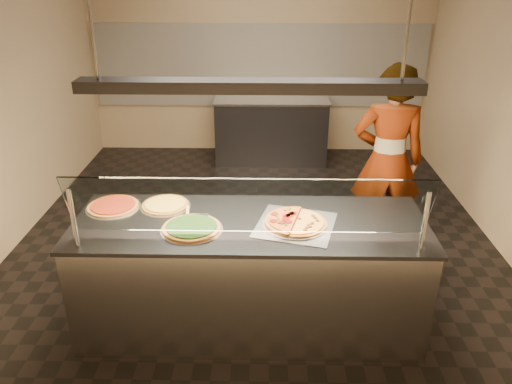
{
  "coord_description": "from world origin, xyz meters",
  "views": [
    {
      "loc": [
        0.1,
        -4.47,
        2.7
      ],
      "look_at": [
        0.03,
        -0.84,
        1.02
      ],
      "focal_mm": 35.0,
      "sensor_mm": 36.0,
      "label": 1
    }
  ],
  "objects_px": {
    "pizza_spinach": "(192,228)",
    "prep_table": "(271,129)",
    "half_pizza_sausage": "(311,222)",
    "pizza_spatula": "(192,213)",
    "pizza_cheese": "(165,205)",
    "heat_lamp_housing": "(249,86)",
    "half_pizza_pepperoni": "(280,221)",
    "pizza_tomato": "(113,206)",
    "worker": "(387,161)",
    "perforated_tray": "(295,224)",
    "sneeze_guard": "(248,207)",
    "serving_counter": "(250,274)"
  },
  "relations": [
    {
      "from": "pizza_spinach",
      "to": "prep_table",
      "type": "distance_m",
      "value": 3.94
    },
    {
      "from": "half_pizza_sausage",
      "to": "pizza_spatula",
      "type": "xyz_separation_m",
      "value": [
        -0.89,
        0.12,
        0.0
      ]
    },
    {
      "from": "pizza_spinach",
      "to": "pizza_cheese",
      "type": "relative_size",
      "value": 1.15
    },
    {
      "from": "pizza_spatula",
      "to": "heat_lamp_housing",
      "type": "bearing_deg",
      "value": -9.5
    },
    {
      "from": "half_pizza_pepperoni",
      "to": "pizza_tomato",
      "type": "distance_m",
      "value": 1.34
    },
    {
      "from": "worker",
      "to": "pizza_tomato",
      "type": "bearing_deg",
      "value": 27.53
    },
    {
      "from": "perforated_tray",
      "to": "pizza_cheese",
      "type": "height_order",
      "value": "pizza_cheese"
    },
    {
      "from": "sneeze_guard",
      "to": "perforated_tray",
      "type": "bearing_deg",
      "value": 41.67
    },
    {
      "from": "sneeze_guard",
      "to": "heat_lamp_housing",
      "type": "relative_size",
      "value": 1.05
    },
    {
      "from": "prep_table",
      "to": "sneeze_guard",
      "type": "bearing_deg",
      "value": -92.63
    },
    {
      "from": "worker",
      "to": "pizza_cheese",
      "type": "bearing_deg",
      "value": 30.97
    },
    {
      "from": "sneeze_guard",
      "to": "prep_table",
      "type": "xyz_separation_m",
      "value": [
        0.19,
        4.07,
        -0.76
      ]
    },
    {
      "from": "sneeze_guard",
      "to": "worker",
      "type": "height_order",
      "value": "worker"
    },
    {
      "from": "pizza_spinach",
      "to": "pizza_spatula",
      "type": "bearing_deg",
      "value": 95.88
    },
    {
      "from": "sneeze_guard",
      "to": "half_pizza_sausage",
      "type": "height_order",
      "value": "sneeze_guard"
    },
    {
      "from": "half_pizza_pepperoni",
      "to": "prep_table",
      "type": "relative_size",
      "value": 0.3
    },
    {
      "from": "half_pizza_pepperoni",
      "to": "perforated_tray",
      "type": "bearing_deg",
      "value": -0.53
    },
    {
      "from": "half_pizza_pepperoni",
      "to": "worker",
      "type": "distance_m",
      "value": 1.67
    },
    {
      "from": "half_pizza_sausage",
      "to": "half_pizza_pepperoni",
      "type": "bearing_deg",
      "value": 178.99
    },
    {
      "from": "half_pizza_pepperoni",
      "to": "pizza_tomato",
      "type": "height_order",
      "value": "half_pizza_pepperoni"
    },
    {
      "from": "sneeze_guard",
      "to": "pizza_spatula",
      "type": "xyz_separation_m",
      "value": [
        -0.44,
        0.42,
        -0.27
      ]
    },
    {
      "from": "pizza_cheese",
      "to": "pizza_spatula",
      "type": "height_order",
      "value": "pizza_spatula"
    },
    {
      "from": "half_pizza_pepperoni",
      "to": "pizza_spatula",
      "type": "xyz_separation_m",
      "value": [
        -0.67,
        0.12,
        -0.01
      ]
    },
    {
      "from": "half_pizza_sausage",
      "to": "sneeze_guard",
      "type": "bearing_deg",
      "value": -146.61
    },
    {
      "from": "serving_counter",
      "to": "pizza_tomato",
      "type": "bearing_deg",
      "value": 168.81
    },
    {
      "from": "serving_counter",
      "to": "perforated_tray",
      "type": "height_order",
      "value": "perforated_tray"
    },
    {
      "from": "perforated_tray",
      "to": "prep_table",
      "type": "bearing_deg",
      "value": 92.27
    },
    {
      "from": "half_pizza_pepperoni",
      "to": "pizza_cheese",
      "type": "height_order",
      "value": "half_pizza_pepperoni"
    },
    {
      "from": "serving_counter",
      "to": "heat_lamp_housing",
      "type": "relative_size",
      "value": 1.15
    },
    {
      "from": "pizza_tomato",
      "to": "pizza_cheese",
      "type": "bearing_deg",
      "value": 4.45
    },
    {
      "from": "serving_counter",
      "to": "worker",
      "type": "bearing_deg",
      "value": 43.89
    },
    {
      "from": "pizza_cheese",
      "to": "worker",
      "type": "distance_m",
      "value": 2.21
    },
    {
      "from": "half_pizza_sausage",
      "to": "heat_lamp_housing",
      "type": "bearing_deg",
      "value": 174.08
    },
    {
      "from": "pizza_spinach",
      "to": "heat_lamp_housing",
      "type": "distance_m",
      "value": 1.1
    },
    {
      "from": "worker",
      "to": "prep_table",
      "type": "bearing_deg",
      "value": -61.84
    },
    {
      "from": "half_pizza_sausage",
      "to": "worker",
      "type": "relative_size",
      "value": 0.26
    },
    {
      "from": "prep_table",
      "to": "heat_lamp_housing",
      "type": "distance_m",
      "value": 4.02
    },
    {
      "from": "serving_counter",
      "to": "worker",
      "type": "distance_m",
      "value": 1.86
    },
    {
      "from": "perforated_tray",
      "to": "half_pizza_pepperoni",
      "type": "bearing_deg",
      "value": 179.47
    },
    {
      "from": "half_pizza_pepperoni",
      "to": "half_pizza_sausage",
      "type": "bearing_deg",
      "value": -1.01
    },
    {
      "from": "half_pizza_pepperoni",
      "to": "pizza_tomato",
      "type": "xyz_separation_m",
      "value": [
        -1.32,
        0.26,
        -0.02
      ]
    },
    {
      "from": "pizza_tomato",
      "to": "worker",
      "type": "relative_size",
      "value": 0.22
    },
    {
      "from": "serving_counter",
      "to": "half_pizza_sausage",
      "type": "xyz_separation_m",
      "value": [
        0.45,
        -0.05,
        0.49
      ]
    },
    {
      "from": "serving_counter",
      "to": "pizza_cheese",
      "type": "relative_size",
      "value": 6.7
    },
    {
      "from": "half_pizza_sausage",
      "to": "pizza_spinach",
      "type": "relative_size",
      "value": 1.09
    },
    {
      "from": "perforated_tray",
      "to": "pizza_cheese",
      "type": "distance_m",
      "value": 1.06
    },
    {
      "from": "sneeze_guard",
      "to": "heat_lamp_housing",
      "type": "bearing_deg",
      "value": 90.0
    },
    {
      "from": "pizza_cheese",
      "to": "prep_table",
      "type": "distance_m",
      "value": 3.62
    },
    {
      "from": "pizza_cheese",
      "to": "pizza_tomato",
      "type": "xyz_separation_m",
      "value": [
        -0.41,
        -0.03,
        0.0
      ]
    },
    {
      "from": "sneeze_guard",
      "to": "prep_table",
      "type": "bearing_deg",
      "value": 87.37
    }
  ]
}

